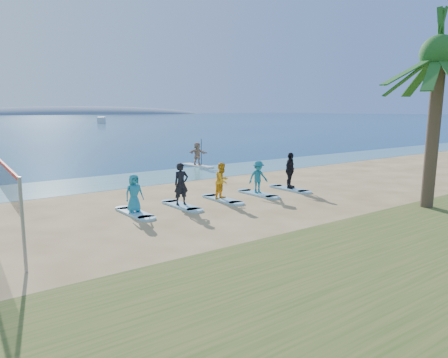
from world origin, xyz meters
TOP-DOWN VIEW (x-y plane):
  - ground at (0.00, 0.00)m, footprint 600.00×600.00m
  - shallow_water at (0.00, 10.50)m, footprint 600.00×600.00m
  - island_ridge at (95.00, 300.00)m, footprint 220.00×56.00m
  - volleyball_net at (-9.16, 2.96)m, footprint 0.86×9.06m
  - palm_tree at (5.85, -3.95)m, footprint 5.60×5.60m
  - paddleboard at (5.49, 13.09)m, footprint 0.88×3.04m
  - paddleboarder at (5.49, 13.09)m, footprint 1.06×1.59m
  - boat_offshore_b at (36.23, 108.90)m, footprint 4.45×6.43m
  - surfboard_0 at (-4.54, 2.56)m, footprint 0.70×2.20m
  - student_0 at (-4.54, 2.56)m, footprint 0.75×0.49m
  - surfboard_1 at (-2.35, 2.56)m, footprint 0.70×2.20m
  - student_1 at (-2.35, 2.56)m, footprint 0.70×0.49m
  - surfboard_2 at (-0.16, 2.56)m, footprint 0.70×2.20m
  - student_2 at (-0.16, 2.56)m, footprint 0.98×0.87m
  - surfboard_3 at (2.03, 2.56)m, footprint 0.70×2.20m
  - student_3 at (2.03, 2.56)m, footprint 1.11×0.76m
  - surfboard_4 at (4.22, 2.56)m, footprint 0.70×2.20m
  - student_4 at (4.22, 2.56)m, footprint 1.18×0.87m

SIDE VIEW (x-z plane):
  - ground at x=0.00m, z-range 0.00..0.00m
  - island_ridge at x=95.00m, z-range -9.00..9.00m
  - boat_offshore_b at x=36.23m, z-range -0.87..0.87m
  - shallow_water at x=0.00m, z-range 0.01..0.01m
  - surfboard_0 at x=-4.54m, z-range 0.00..0.09m
  - surfboard_1 at x=-2.35m, z-range 0.00..0.09m
  - surfboard_2 at x=-0.16m, z-range 0.00..0.09m
  - surfboard_3 at x=2.03m, z-range 0.00..0.09m
  - surfboard_4 at x=4.22m, z-range 0.00..0.09m
  - paddleboard at x=5.49m, z-range 0.00..0.12m
  - student_0 at x=-4.54m, z-range 0.09..1.61m
  - student_3 at x=2.03m, z-range 0.09..1.67m
  - student_2 at x=-0.16m, z-range 0.09..1.74m
  - paddleboarder at x=5.49m, z-range 0.12..1.77m
  - student_1 at x=-2.35m, z-range 0.09..1.90m
  - student_4 at x=4.22m, z-range 0.09..1.94m
  - volleyball_net at x=-9.16m, z-range 0.65..3.15m
  - palm_tree at x=5.85m, z-range 2.51..10.06m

